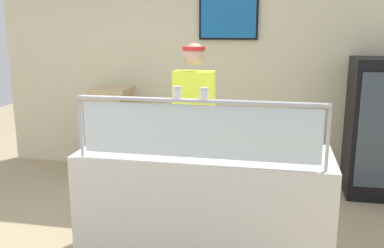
# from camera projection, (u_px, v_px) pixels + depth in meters

# --- Properties ---
(ground_plane) EXTENTS (12.00, 12.00, 0.00)m
(ground_plane) POSITION_uv_depth(u_px,v_px,m) (215.00, 226.00, 4.20)
(ground_plane) COLOR tan
(ground_plane) RESTS_ON ground
(shop_rear_unit) EXTENTS (6.38, 0.13, 2.70)m
(shop_rear_unit) POSITION_uv_depth(u_px,v_px,m) (235.00, 70.00, 5.47)
(shop_rear_unit) COLOR beige
(shop_rear_unit) RESTS_ON ground
(serving_counter) EXTENTS (1.98, 0.74, 0.95)m
(serving_counter) POSITION_uv_depth(u_px,v_px,m) (204.00, 207.00, 3.49)
(serving_counter) COLOR silver
(serving_counter) RESTS_ON ground
(sneeze_guard) EXTENTS (1.80, 0.06, 0.47)m
(sneeze_guard) POSITION_uv_depth(u_px,v_px,m) (198.00, 124.00, 3.02)
(sneeze_guard) COLOR #B2B5BC
(sneeze_guard) RESTS_ON serving_counter
(pizza_tray) EXTENTS (0.46, 0.46, 0.04)m
(pizza_tray) POSITION_uv_depth(u_px,v_px,m) (172.00, 143.00, 3.55)
(pizza_tray) COLOR #9EA0A8
(pizza_tray) RESTS_ON serving_counter
(pizza_server) EXTENTS (0.15, 0.29, 0.01)m
(pizza_server) POSITION_uv_depth(u_px,v_px,m) (171.00, 141.00, 3.52)
(pizza_server) COLOR #ADAFB7
(pizza_server) RESTS_ON pizza_tray
(parmesan_shaker) EXTENTS (0.06, 0.06, 0.09)m
(parmesan_shaker) POSITION_uv_depth(u_px,v_px,m) (177.00, 93.00, 3.00)
(parmesan_shaker) COLOR white
(parmesan_shaker) RESTS_ON sneeze_guard
(pepper_flake_shaker) EXTENTS (0.06, 0.06, 0.08)m
(pepper_flake_shaker) POSITION_uv_depth(u_px,v_px,m) (204.00, 94.00, 2.97)
(pepper_flake_shaker) COLOR white
(pepper_flake_shaker) RESTS_ON sneeze_guard
(worker_figure) EXTENTS (0.41, 0.50, 1.76)m
(worker_figure) POSITION_uv_depth(u_px,v_px,m) (194.00, 122.00, 4.13)
(worker_figure) COLOR #23232D
(worker_figure) RESTS_ON ground
(drink_fridge) EXTENTS (0.61, 0.65, 1.57)m
(drink_fridge) POSITION_uv_depth(u_px,v_px,m) (376.00, 128.00, 4.85)
(drink_fridge) COLOR black
(drink_fridge) RESTS_ON ground
(prep_shelf) EXTENTS (0.70, 0.55, 0.85)m
(prep_shelf) POSITION_uv_depth(u_px,v_px,m) (114.00, 145.00, 5.50)
(prep_shelf) COLOR #B7BABF
(prep_shelf) RESTS_ON ground
(pizza_box_stack) EXTENTS (0.52, 0.49, 0.31)m
(pizza_box_stack) POSITION_uv_depth(u_px,v_px,m) (112.00, 100.00, 5.37)
(pizza_box_stack) COLOR tan
(pizza_box_stack) RESTS_ON prep_shelf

